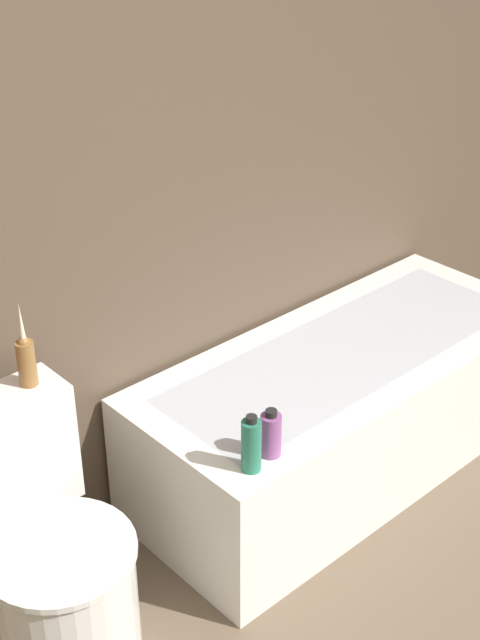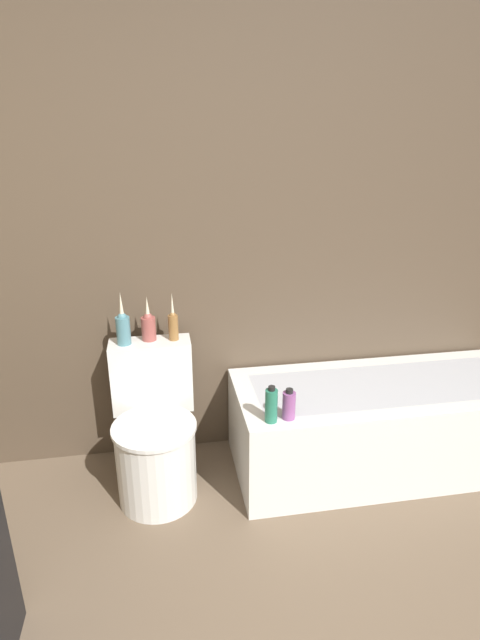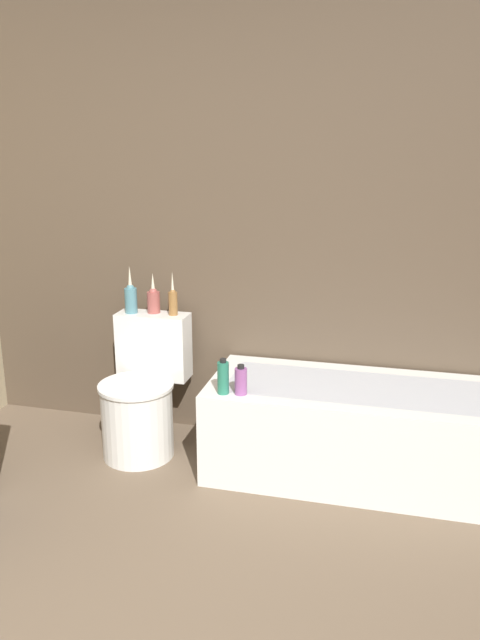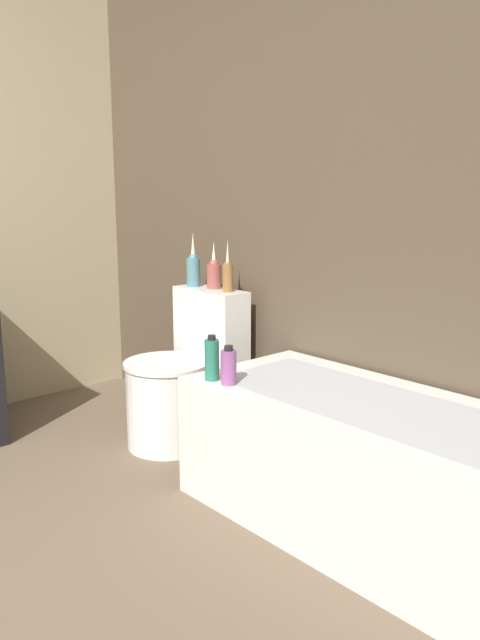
% 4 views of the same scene
% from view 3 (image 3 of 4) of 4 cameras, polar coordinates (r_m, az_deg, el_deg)
% --- Properties ---
extents(wall_back_tiled, '(6.40, 0.06, 2.60)m').
position_cam_3_polar(wall_back_tiled, '(3.60, 0.67, 9.02)').
color(wall_back_tiled, brown).
rests_on(wall_back_tiled, ground_plane).
extents(bathtub, '(1.63, 0.67, 0.50)m').
position_cam_3_polar(bathtub, '(3.43, 11.11, -9.94)').
color(bathtub, white).
rests_on(bathtub, ground).
extents(toilet, '(0.43, 0.58, 0.77)m').
position_cam_3_polar(toilet, '(3.66, -8.93, -7.04)').
color(toilet, white).
rests_on(toilet, ground).
extents(vase_gold, '(0.07, 0.07, 0.28)m').
position_cam_3_polar(vase_gold, '(3.70, -9.96, 2.07)').
color(vase_gold, teal).
rests_on(vase_gold, toilet).
extents(vase_silver, '(0.08, 0.08, 0.24)m').
position_cam_3_polar(vase_silver, '(3.69, -7.92, 1.88)').
color(vase_silver, '#994C47').
rests_on(vase_silver, toilet).
extents(vase_bronze, '(0.05, 0.05, 0.26)m').
position_cam_3_polar(vase_bronze, '(3.63, -6.15, 1.77)').
color(vase_bronze, olive).
rests_on(vase_bronze, toilet).
extents(shampoo_bottle_tall, '(0.06, 0.06, 0.19)m').
position_cam_3_polar(shampoo_bottle_tall, '(3.17, -1.55, -5.26)').
color(shampoo_bottle_tall, '#267259').
rests_on(shampoo_bottle_tall, bathtub).
extents(shampoo_bottle_short, '(0.06, 0.06, 0.16)m').
position_cam_3_polar(shampoo_bottle_short, '(3.16, 0.08, -5.57)').
color(shampoo_bottle_short, '#8C4C8C').
rests_on(shampoo_bottle_short, bathtub).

